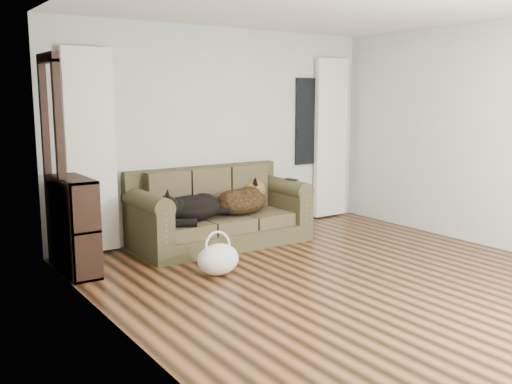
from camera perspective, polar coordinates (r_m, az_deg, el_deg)
floor at (r=5.57m, az=9.97°, el=-8.97°), size 5.00×5.00×0.00m
wall_back at (r=7.29m, az=-3.61°, el=6.00°), size 4.50×0.04×2.60m
wall_left at (r=4.06m, az=-12.94°, el=2.84°), size 0.04×5.00×2.60m
wall_right at (r=7.06m, az=23.56°, el=5.09°), size 0.04×5.00×2.60m
curtain_left at (r=6.52m, az=-16.20°, el=3.88°), size 0.55×0.08×2.25m
curtain_right at (r=8.30m, az=7.48°, el=5.34°), size 0.55×0.08×2.25m
window_pane at (r=8.09m, az=5.42°, el=7.05°), size 0.50×0.03×1.20m
door_casing at (r=6.04m, az=-19.56°, el=2.31°), size 0.07×0.60×2.10m
sofa at (r=6.79m, az=-3.56°, el=-1.52°), size 2.07×0.90×0.85m
dog_black_lab at (r=6.50m, az=-6.79°, el=-1.81°), size 0.75×0.54×0.30m
dog_shepherd at (r=6.92m, az=-1.35°, el=-0.95°), size 0.84×0.66×0.33m
tv_remote at (r=7.10m, az=3.63°, el=1.27°), size 0.08×0.18×0.02m
tote_bag at (r=5.70m, az=-3.82°, el=-6.71°), size 0.51×0.44×0.32m
bookshelf at (r=5.96m, az=-17.71°, el=-3.06°), size 0.35×0.79×0.97m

